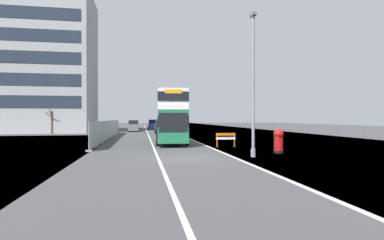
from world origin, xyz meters
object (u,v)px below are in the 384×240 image
(car_receding_mid, at_px, (134,126))
(car_receding_far, at_px, (153,125))
(double_decker_bus, at_px, (171,116))
(red_pillar_postbox, at_px, (278,140))
(car_oncoming_near, at_px, (162,127))
(roadworks_barrier, at_px, (226,138))
(lamppost_foreground, at_px, (253,89))

(car_receding_mid, relative_size, car_receding_far, 1.06)
(car_receding_far, bearing_deg, double_decker_bus, -89.30)
(red_pillar_postbox, height_order, car_oncoming_near, car_oncoming_near)
(roadworks_barrier, bearing_deg, red_pillar_postbox, -63.42)
(lamppost_foreground, height_order, car_oncoming_near, lamppost_foreground)
(lamppost_foreground, height_order, red_pillar_postbox, lamppost_foreground)
(roadworks_barrier, bearing_deg, double_decker_bus, 128.49)
(red_pillar_postbox, distance_m, roadworks_barrier, 5.20)
(roadworks_barrier, height_order, car_oncoming_near, car_oncoming_near)
(car_oncoming_near, distance_m, car_receding_mid, 9.27)
(red_pillar_postbox, height_order, car_receding_far, car_receding_far)
(lamppost_foreground, bearing_deg, red_pillar_postbox, 34.79)
(red_pillar_postbox, relative_size, roadworks_barrier, 1.01)
(car_receding_mid, bearing_deg, red_pillar_postbox, -73.69)
(car_oncoming_near, height_order, car_receding_far, car_oncoming_near)
(car_oncoming_near, bearing_deg, double_decker_bus, -90.92)
(double_decker_bus, xyz_separation_m, red_pillar_postbox, (6.27, -9.62, -1.64))
(red_pillar_postbox, xyz_separation_m, car_receding_far, (-6.70, 43.95, 0.09))
(car_receding_mid, bearing_deg, car_oncoming_near, -61.26)
(lamppost_foreground, xyz_separation_m, car_receding_far, (-4.27, 45.64, -3.12))
(double_decker_bus, distance_m, roadworks_barrier, 6.59)
(car_oncoming_near, bearing_deg, car_receding_mid, 118.74)
(lamppost_foreground, distance_m, car_oncoming_near, 29.62)
(double_decker_bus, bearing_deg, red_pillar_postbox, -56.87)
(roadworks_barrier, bearing_deg, car_receding_mid, 104.65)
(roadworks_barrier, xyz_separation_m, car_oncoming_near, (-3.66, 22.91, 0.33))
(red_pillar_postbox, relative_size, car_receding_mid, 0.37)
(double_decker_bus, bearing_deg, car_receding_far, 90.70)
(roadworks_barrier, relative_size, car_oncoming_near, 0.40)
(red_pillar_postbox, bearing_deg, double_decker_bus, 123.13)
(double_decker_bus, height_order, lamppost_foreground, lamppost_foreground)
(car_receding_mid, bearing_deg, double_decker_bus, -80.92)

